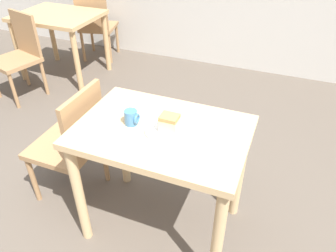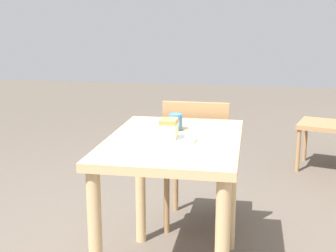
{
  "view_description": "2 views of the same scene",
  "coord_description": "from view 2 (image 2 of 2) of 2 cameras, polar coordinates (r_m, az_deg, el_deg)",
  "views": [
    {
      "loc": [
        0.67,
        -0.88,
        1.79
      ],
      "look_at": [
        0.15,
        0.4,
        0.82
      ],
      "focal_mm": 35.0,
      "sensor_mm": 36.0,
      "label": 1
    },
    {
      "loc": [
        2.27,
        0.78,
        1.35
      ],
      "look_at": [
        0.19,
        0.41,
        0.85
      ],
      "focal_mm": 50.0,
      "sensor_mm": 36.0,
      "label": 2
    }
  ],
  "objects": [
    {
      "name": "dining_table_near",
      "position": [
        2.3,
        0.69,
        -4.85
      ],
      "size": [
        0.92,
        0.64,
        0.77
      ],
      "color": "tan",
      "rests_on": "ground_plane"
    },
    {
      "name": "chair_near_window",
      "position": [
        2.97,
        3.6,
        -4.16
      ],
      "size": [
        0.42,
        0.42,
        0.85
      ],
      "rotation": [
        0.0,
        0.0,
        -1.57
      ],
      "color": "#9E754C",
      "rests_on": "ground_plane"
    },
    {
      "name": "chair_far_corner",
      "position": [
        4.35,
        19.43,
        0.74
      ],
      "size": [
        0.51,
        0.51,
        0.85
      ],
      "rotation": [
        0.0,
        0.0,
        -0.27
      ],
      "color": "#9E754C",
      "rests_on": "ground_plane"
    },
    {
      "name": "plate",
      "position": [
        2.23,
        0.37,
        -1.59
      ],
      "size": [
        0.24,
        0.24,
        0.01
      ],
      "color": "white",
      "rests_on": "dining_table_near"
    },
    {
      "name": "cake_slice",
      "position": [
        2.21,
        0.1,
        -0.33
      ],
      "size": [
        0.09,
        0.08,
        0.09
      ],
      "color": "beige",
      "rests_on": "plate"
    },
    {
      "name": "coffee_mug",
      "position": [
        2.42,
        0.94,
        0.49
      ],
      "size": [
        0.08,
        0.07,
        0.08
      ],
      "color": "teal",
      "rests_on": "dining_table_near"
    }
  ]
}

